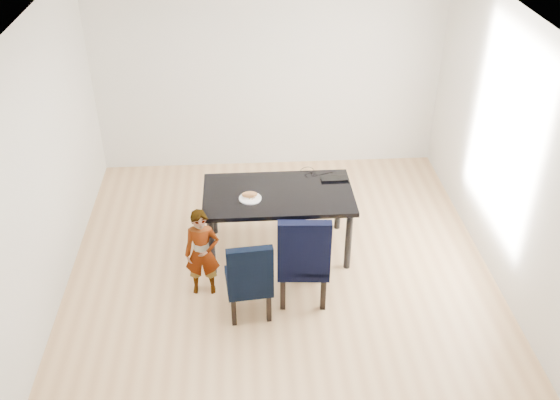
{
  "coord_description": "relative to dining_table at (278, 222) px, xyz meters",
  "views": [
    {
      "loc": [
        -0.35,
        -5.11,
        4.28
      ],
      "look_at": [
        0.0,
        0.2,
        0.85
      ],
      "focal_mm": 40.0,
      "sensor_mm": 36.0,
      "label": 1
    }
  ],
  "objects": [
    {
      "name": "wall_right",
      "position": [
        2.25,
        -0.5,
        0.98
      ],
      "size": [
        0.01,
        5.0,
        2.7
      ],
      "primitive_type": "cube",
      "color": "white",
      "rests_on": "ground"
    },
    {
      "name": "floor",
      "position": [
        0.0,
        -0.5,
        -0.38
      ],
      "size": [
        4.5,
        5.0,
        0.01
      ],
      "primitive_type": "cube",
      "color": "tan",
      "rests_on": "ground"
    },
    {
      "name": "cable_tangle",
      "position": [
        0.38,
        0.35,
        0.38
      ],
      "size": [
        0.18,
        0.18,
        0.01
      ],
      "primitive_type": "torus",
      "rotation": [
        0.0,
        0.0,
        -0.42
      ],
      "color": "black",
      "rests_on": "dining_table"
    },
    {
      "name": "chair_right",
      "position": [
        0.2,
        -0.78,
        0.15
      ],
      "size": [
        0.54,
        0.56,
        1.04
      ],
      "primitive_type": "cube",
      "rotation": [
        0.0,
        0.0,
        -0.07
      ],
      "color": "black",
      "rests_on": "floor"
    },
    {
      "name": "child",
      "position": [
        -0.8,
        -0.65,
        0.11
      ],
      "size": [
        0.35,
        0.23,
        0.97
      ],
      "primitive_type": "imported",
      "rotation": [
        0.0,
        0.0,
        -0.0
      ],
      "color": "orange",
      "rests_on": "floor"
    },
    {
      "name": "plate",
      "position": [
        -0.3,
        -0.1,
        0.38
      ],
      "size": [
        0.3,
        0.3,
        0.01
      ],
      "primitive_type": "cylinder",
      "rotation": [
        0.0,
        0.0,
        0.31
      ],
      "color": "white",
      "rests_on": "dining_table"
    },
    {
      "name": "dining_table",
      "position": [
        0.0,
        0.0,
        0.0
      ],
      "size": [
        1.6,
        0.9,
        0.75
      ],
      "primitive_type": "cube",
      "color": "black",
      "rests_on": "floor"
    },
    {
      "name": "sandwich",
      "position": [
        -0.31,
        -0.09,
        0.42
      ],
      "size": [
        0.17,
        0.08,
        0.07
      ],
      "primitive_type": "ellipsoid",
      "rotation": [
        0.0,
        0.0,
        0.04
      ],
      "color": "#976236",
      "rests_on": "plate"
    },
    {
      "name": "chair_left",
      "position": [
        -0.35,
        -0.98,
        0.07
      ],
      "size": [
        0.47,
        0.49,
        0.89
      ],
      "primitive_type": "cube",
      "rotation": [
        0.0,
        0.0,
        0.1
      ],
      "color": "black",
      "rests_on": "floor"
    },
    {
      "name": "ceiling",
      "position": [
        0.0,
        -0.5,
        2.33
      ],
      "size": [
        4.5,
        5.0,
        0.01
      ],
      "primitive_type": "cube",
      "color": "white",
      "rests_on": "wall_back"
    },
    {
      "name": "wall_left",
      "position": [
        -2.25,
        -0.5,
        0.98
      ],
      "size": [
        0.01,
        5.0,
        2.7
      ],
      "primitive_type": "cube",
      "color": "silver",
      "rests_on": "ground"
    },
    {
      "name": "laptop",
      "position": [
        0.64,
        0.28,
        0.39
      ],
      "size": [
        0.3,
        0.2,
        0.02
      ],
      "primitive_type": "imported",
      "rotation": [
        0.0,
        0.0,
        3.15
      ],
      "color": "black",
      "rests_on": "dining_table"
    },
    {
      "name": "wall_back",
      "position": [
        0.0,
        2.0,
        0.98
      ],
      "size": [
        4.5,
        0.01,
        2.7
      ],
      "primitive_type": "cube",
      "color": "silver",
      "rests_on": "ground"
    },
    {
      "name": "wall_front",
      "position": [
        0.0,
        -3.0,
        0.98
      ],
      "size": [
        4.5,
        0.01,
        2.7
      ],
      "primitive_type": "cube",
      "color": "white",
      "rests_on": "ground"
    }
  ]
}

